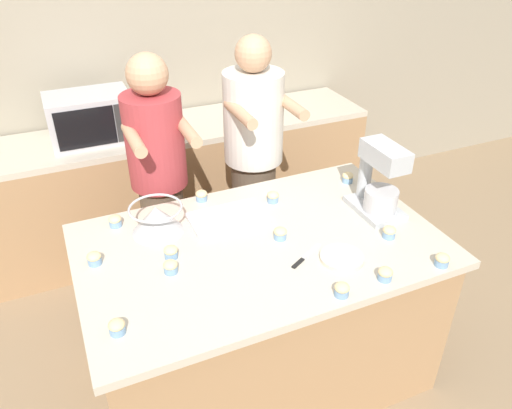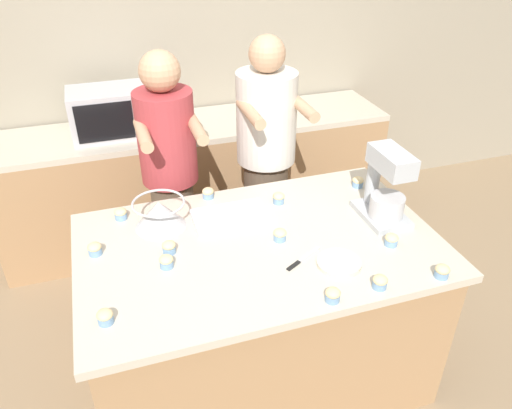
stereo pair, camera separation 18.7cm
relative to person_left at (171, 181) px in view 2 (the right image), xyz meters
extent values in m
plane|color=#937A5B|center=(0.29, -0.78, -0.85)|extent=(16.00, 16.00, 0.00)
cube|color=gray|center=(0.29, 1.04, 0.50)|extent=(10.00, 0.06, 2.70)
cube|color=#A87F56|center=(0.29, -0.78, -0.43)|extent=(1.62, 0.99, 0.84)
cube|color=beige|center=(0.29, -0.78, 0.01)|extent=(1.69, 1.05, 0.04)
cube|color=#A87F56|center=(0.29, 0.69, -0.42)|extent=(2.80, 0.60, 0.86)
cube|color=beige|center=(0.29, 0.69, 0.03)|extent=(2.80, 0.60, 0.04)
cylinder|color=brown|center=(0.00, 0.00, -0.42)|extent=(0.25, 0.25, 0.87)
cylinder|color=#A8383D|center=(0.00, 0.00, 0.28)|extent=(0.32, 0.32, 0.52)
sphere|color=tan|center=(0.00, 0.00, 0.65)|extent=(0.22, 0.22, 0.22)
cylinder|color=tan|center=(-0.14, -0.17, 0.38)|extent=(0.06, 0.34, 0.06)
cylinder|color=tan|center=(0.14, -0.17, 0.38)|extent=(0.06, 0.34, 0.06)
cylinder|color=brown|center=(0.59, 0.00, -0.40)|extent=(0.28, 0.28, 0.90)
cylinder|color=silver|center=(0.59, 0.00, 0.32)|extent=(0.35, 0.35, 0.54)
sphere|color=tan|center=(0.59, 0.00, 0.69)|extent=(0.21, 0.21, 0.21)
cylinder|color=tan|center=(0.44, -0.17, 0.43)|extent=(0.06, 0.34, 0.06)
cylinder|color=tan|center=(0.74, -0.17, 0.43)|extent=(0.06, 0.34, 0.06)
cube|color=#B2B7BC|center=(0.94, -0.76, 0.05)|extent=(0.20, 0.30, 0.03)
cylinder|color=#B2B7BC|center=(0.94, -0.64, 0.18)|extent=(0.07, 0.07, 0.25)
cube|color=#B2B7BC|center=(0.94, -0.77, 0.36)|extent=(0.13, 0.26, 0.10)
cylinder|color=#BCBCC1|center=(0.94, -0.79, 0.12)|extent=(0.17, 0.17, 0.11)
cone|color=#BCBCC1|center=(-0.13, -0.49, 0.10)|extent=(0.25, 0.25, 0.14)
torus|color=#BCBCC1|center=(-0.13, -0.49, 0.17)|extent=(0.26, 0.26, 0.01)
cube|color=silver|center=(0.21, -0.54, 0.04)|extent=(0.38, 0.22, 0.02)
cube|color=white|center=(0.21, -0.54, 0.06)|extent=(0.31, 0.18, 0.02)
cube|color=#B7B7BC|center=(-0.26, 0.69, 0.20)|extent=(0.52, 0.34, 0.31)
cube|color=black|center=(-0.31, 0.52, 0.20)|extent=(0.35, 0.01, 0.25)
cube|color=#2D2D2D|center=(-0.08, 0.52, 0.20)|extent=(0.10, 0.01, 0.25)
cylinder|color=beige|center=(0.57, -1.04, 0.04)|extent=(0.20, 0.20, 0.02)
cube|color=#BCBCC1|center=(0.47, -0.94, 0.03)|extent=(0.13, 0.08, 0.01)
cube|color=black|center=(0.37, -0.99, 0.03)|extent=(0.08, 0.05, 0.01)
cylinder|color=#759EC6|center=(0.95, -1.25, 0.05)|extent=(0.06, 0.06, 0.03)
ellipsoid|color=beige|center=(0.95, -1.25, 0.07)|extent=(0.06, 0.06, 0.04)
cylinder|color=#759EC6|center=(0.38, -0.79, 0.05)|extent=(0.06, 0.06, 0.03)
ellipsoid|color=beige|center=(0.38, -0.79, 0.07)|extent=(0.06, 0.06, 0.04)
cylinder|color=#759EC6|center=(0.86, -0.98, 0.05)|extent=(0.06, 0.06, 0.03)
ellipsoid|color=beige|center=(0.86, -0.98, 0.07)|extent=(0.06, 0.06, 0.04)
cylinder|color=#759EC6|center=(-0.16, -0.82, 0.05)|extent=(0.06, 0.06, 0.03)
ellipsoid|color=beige|center=(-0.16, -0.82, 0.07)|extent=(0.06, 0.06, 0.04)
cylinder|color=#759EC6|center=(-0.13, -0.72, 0.05)|extent=(0.06, 0.06, 0.03)
ellipsoid|color=beige|center=(-0.13, -0.72, 0.07)|extent=(0.06, 0.06, 0.04)
cylinder|color=#759EC6|center=(-0.45, -0.63, 0.05)|extent=(0.06, 0.06, 0.03)
ellipsoid|color=beige|center=(-0.45, -0.63, 0.07)|extent=(0.06, 0.06, 0.04)
cylinder|color=#759EC6|center=(0.44, -1.24, 0.05)|extent=(0.06, 0.06, 0.03)
ellipsoid|color=beige|center=(0.44, -1.24, 0.07)|extent=(0.06, 0.06, 0.04)
cylinder|color=#759EC6|center=(0.98, -0.44, 0.05)|extent=(0.06, 0.06, 0.03)
ellipsoid|color=beige|center=(0.98, -0.44, 0.07)|extent=(0.06, 0.06, 0.04)
cylinder|color=#759EC6|center=(0.50, -0.47, 0.05)|extent=(0.06, 0.06, 0.03)
ellipsoid|color=beige|center=(0.50, -0.47, 0.07)|extent=(0.06, 0.06, 0.04)
cylinder|color=#759EC6|center=(-0.43, -1.08, 0.05)|extent=(0.06, 0.06, 0.03)
ellipsoid|color=beige|center=(-0.43, -1.08, 0.07)|extent=(0.06, 0.06, 0.04)
cylinder|color=#759EC6|center=(0.66, -1.23, 0.05)|extent=(0.06, 0.06, 0.03)
ellipsoid|color=beige|center=(0.66, -1.23, 0.07)|extent=(0.06, 0.06, 0.04)
cylinder|color=#759EC6|center=(-0.31, -0.36, 0.05)|extent=(0.06, 0.06, 0.03)
ellipsoid|color=beige|center=(-0.31, -0.36, 0.07)|extent=(0.06, 0.06, 0.04)
cylinder|color=#759EC6|center=(0.15, -0.30, 0.05)|extent=(0.06, 0.06, 0.03)
ellipsoid|color=beige|center=(0.15, -0.30, 0.07)|extent=(0.06, 0.06, 0.04)
camera|label=1|loc=(-0.49, -2.51, 1.42)|focal=35.00mm
camera|label=2|loc=(-0.32, -2.57, 1.42)|focal=35.00mm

